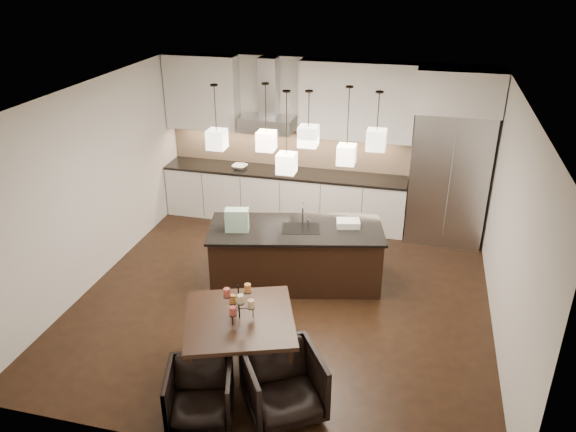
% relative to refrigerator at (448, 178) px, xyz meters
% --- Properties ---
extents(floor, '(5.50, 5.50, 0.02)m').
position_rel_refrigerator_xyz_m(floor, '(-2.10, -2.38, -1.08)').
color(floor, black).
rests_on(floor, ground).
extents(ceiling, '(5.50, 5.50, 0.02)m').
position_rel_refrigerator_xyz_m(ceiling, '(-2.10, -2.38, 1.73)').
color(ceiling, white).
rests_on(ceiling, wall_back).
extents(wall_back, '(5.50, 0.02, 2.80)m').
position_rel_refrigerator_xyz_m(wall_back, '(-2.10, 0.38, 0.32)').
color(wall_back, silver).
rests_on(wall_back, ground).
extents(wall_front, '(5.50, 0.02, 2.80)m').
position_rel_refrigerator_xyz_m(wall_front, '(-2.10, -5.14, 0.32)').
color(wall_front, silver).
rests_on(wall_front, ground).
extents(wall_left, '(0.02, 5.50, 2.80)m').
position_rel_refrigerator_xyz_m(wall_left, '(-4.86, -2.38, 0.32)').
color(wall_left, silver).
rests_on(wall_left, ground).
extents(wall_right, '(0.02, 5.50, 2.80)m').
position_rel_refrigerator_xyz_m(wall_right, '(0.66, -2.38, 0.32)').
color(wall_right, silver).
rests_on(wall_right, ground).
extents(refrigerator, '(1.20, 0.72, 2.15)m').
position_rel_refrigerator_xyz_m(refrigerator, '(0.00, 0.00, 0.00)').
color(refrigerator, '#B7B7BA').
rests_on(refrigerator, floor).
extents(fridge_panel, '(1.26, 0.72, 0.65)m').
position_rel_refrigerator_xyz_m(fridge_panel, '(0.00, 0.00, 1.40)').
color(fridge_panel, silver).
rests_on(fridge_panel, refrigerator).
extents(lower_cabinets, '(4.21, 0.62, 0.88)m').
position_rel_refrigerator_xyz_m(lower_cabinets, '(-2.73, 0.05, -0.64)').
color(lower_cabinets, silver).
rests_on(lower_cabinets, floor).
extents(countertop, '(4.21, 0.66, 0.04)m').
position_rel_refrigerator_xyz_m(countertop, '(-2.73, 0.05, -0.17)').
color(countertop, black).
rests_on(countertop, lower_cabinets).
extents(backsplash, '(4.21, 0.02, 0.63)m').
position_rel_refrigerator_xyz_m(backsplash, '(-2.73, 0.35, 0.16)').
color(backsplash, tan).
rests_on(backsplash, countertop).
extents(upper_cab_left, '(1.25, 0.35, 1.25)m').
position_rel_refrigerator_xyz_m(upper_cab_left, '(-4.20, 0.19, 1.10)').
color(upper_cab_left, silver).
rests_on(upper_cab_left, wall_back).
extents(upper_cab_right, '(1.85, 0.35, 1.25)m').
position_rel_refrigerator_xyz_m(upper_cab_right, '(-1.55, 0.19, 1.10)').
color(upper_cab_right, silver).
rests_on(upper_cab_right, wall_back).
extents(hood_canopy, '(0.90, 0.52, 0.24)m').
position_rel_refrigerator_xyz_m(hood_canopy, '(-3.03, 0.10, 0.65)').
color(hood_canopy, '#B7B7BA').
rests_on(hood_canopy, wall_back).
extents(hood_chimney, '(0.30, 0.28, 0.96)m').
position_rel_refrigerator_xyz_m(hood_chimney, '(-3.03, 0.21, 1.24)').
color(hood_chimney, '#B7B7BA').
rests_on(hood_chimney, hood_canopy).
extents(fruit_bowl, '(0.28, 0.28, 0.06)m').
position_rel_refrigerator_xyz_m(fruit_bowl, '(-3.51, 0.00, -0.12)').
color(fruit_bowl, silver).
rests_on(fruit_bowl, countertop).
extents(island_body, '(2.49, 1.44, 0.82)m').
position_rel_refrigerator_xyz_m(island_body, '(-2.05, -1.94, -0.66)').
color(island_body, black).
rests_on(island_body, floor).
extents(island_top, '(2.58, 1.53, 0.04)m').
position_rel_refrigerator_xyz_m(island_top, '(-2.05, -1.94, -0.23)').
color(island_top, black).
rests_on(island_top, island_body).
extents(faucet, '(0.14, 0.24, 0.36)m').
position_rel_refrigerator_xyz_m(faucet, '(-1.98, -1.83, -0.03)').
color(faucet, silver).
rests_on(faucet, island_top).
extents(tote_bag, '(0.35, 0.24, 0.32)m').
position_rel_refrigerator_xyz_m(tote_bag, '(-2.81, -2.21, -0.05)').
color(tote_bag, '#236B47').
rests_on(tote_bag, island_top).
extents(food_container, '(0.36, 0.29, 0.09)m').
position_rel_refrigerator_xyz_m(food_container, '(-1.35, -1.71, -0.17)').
color(food_container, silver).
rests_on(food_container, island_top).
extents(dining_table, '(1.51, 1.51, 0.71)m').
position_rel_refrigerator_xyz_m(dining_table, '(-2.21, -3.93, -0.72)').
color(dining_table, black).
rests_on(dining_table, floor).
extents(candelabra, '(0.43, 0.43, 0.41)m').
position_rel_refrigerator_xyz_m(candelabra, '(-2.21, -3.93, -0.16)').
color(candelabra, black).
rests_on(candelabra, dining_table).
extents(candle_a, '(0.09, 0.09, 0.09)m').
position_rel_refrigerator_xyz_m(candle_a, '(-2.09, -3.89, -0.20)').
color(candle_a, '#DEC188').
rests_on(candle_a, candelabra).
extents(candle_b, '(0.09, 0.09, 0.09)m').
position_rel_refrigerator_xyz_m(candle_b, '(-2.31, -3.85, -0.20)').
color(candle_b, '#C17233').
rests_on(candle_b, candelabra).
extents(candle_c, '(0.09, 0.09, 0.09)m').
position_rel_refrigerator_xyz_m(candle_c, '(-2.24, -4.06, -0.20)').
color(candle_c, '#A64136').
rests_on(candle_c, candelabra).
extents(candle_d, '(0.09, 0.09, 0.09)m').
position_rel_refrigerator_xyz_m(candle_d, '(-2.15, -3.82, -0.05)').
color(candle_d, '#C17233').
rests_on(candle_d, candelabra).
extents(candle_e, '(0.09, 0.09, 0.09)m').
position_rel_refrigerator_xyz_m(candle_e, '(-2.34, -3.96, -0.05)').
color(candle_e, '#A64136').
rests_on(candle_e, candelabra).
extents(candle_f, '(0.09, 0.09, 0.09)m').
position_rel_refrigerator_xyz_m(candle_f, '(-2.15, -4.04, -0.05)').
color(candle_f, '#DEC188').
rests_on(candle_f, candelabra).
extents(armchair_left, '(0.81, 0.82, 0.61)m').
position_rel_refrigerator_xyz_m(armchair_left, '(-2.38, -4.74, -0.77)').
color(armchair_left, black).
rests_on(armchair_left, floor).
extents(armchair_right, '(1.04, 1.05, 0.70)m').
position_rel_refrigerator_xyz_m(armchair_right, '(-1.58, -4.46, -0.72)').
color(armchair_right, black).
rests_on(armchair_right, floor).
extents(pendant_a, '(0.24, 0.24, 0.26)m').
position_rel_refrigerator_xyz_m(pendant_a, '(-3.14, -1.95, 0.99)').
color(pendant_a, '#F0E5C7').
rests_on(pendant_a, ceiling).
extents(pendant_b, '(0.24, 0.24, 0.26)m').
position_rel_refrigerator_xyz_m(pendant_b, '(-2.52, -1.71, 0.94)').
color(pendant_b, '#F0E5C7').
rests_on(pendant_b, ceiling).
extents(pendant_c, '(0.24, 0.24, 0.26)m').
position_rel_refrigerator_xyz_m(pendant_c, '(-1.88, -2.00, 1.14)').
color(pendant_c, '#F0E5C7').
rests_on(pendant_c, ceiling).
extents(pendant_d, '(0.24, 0.24, 0.26)m').
position_rel_refrigerator_xyz_m(pendant_d, '(-1.43, -1.63, 0.81)').
color(pendant_d, '#F0E5C7').
rests_on(pendant_d, ceiling).
extents(pendant_e, '(0.24, 0.24, 0.26)m').
position_rel_refrigerator_xyz_m(pendant_e, '(-1.03, -1.84, 1.11)').
color(pendant_e, '#F0E5C7').
rests_on(pendant_e, ceiling).
extents(pendant_f, '(0.24, 0.24, 0.26)m').
position_rel_refrigerator_xyz_m(pendant_f, '(-2.15, -2.07, 0.78)').
color(pendant_f, '#F0E5C7').
rests_on(pendant_f, ceiling).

